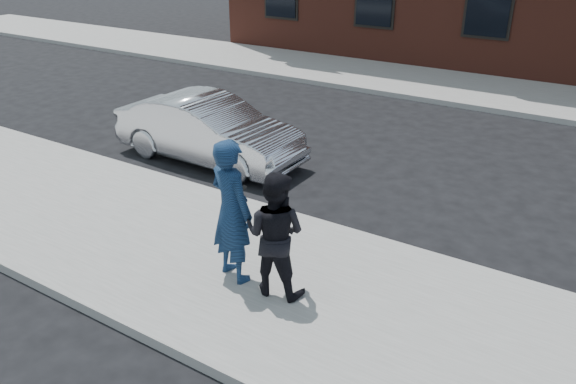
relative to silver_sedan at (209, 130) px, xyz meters
The scene contains 8 objects.
ground 4.06m from the silver_sedan, 46.45° to the right, with size 100.00×100.00×0.00m, color black.
near_sidewalk 4.23m from the silver_sedan, 48.80° to the right, with size 50.00×3.50×0.15m, color gray.
near_curb 3.13m from the silver_sedan, 26.10° to the right, with size 50.00×0.10×0.15m, color #999691.
far_sidewalk 8.81m from the silver_sedan, 71.71° to the left, with size 50.00×3.50×0.15m, color gray.
far_curb 7.13m from the silver_sedan, 67.15° to the left, with size 50.00×0.10×0.15m, color #999691.
silver_sedan is the anchor object (origin of this frame).
man_hoodie 4.64m from the silver_sedan, 46.38° to the right, with size 0.82×0.65×1.98m.
man_peacoat 5.10m from the silver_sedan, 40.84° to the right, with size 0.90×0.75×1.68m.
Camera 1 is at (4.50, -5.50, 4.48)m, focal length 35.00 mm.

